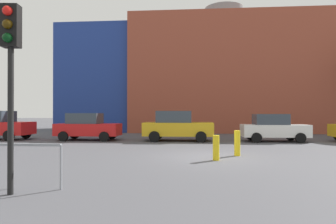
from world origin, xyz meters
TOP-DOWN VIEW (x-y plane):
  - ground_plane at (0.00, 0.00)m, footprint 200.00×200.00m
  - building_backdrop at (2.81, 19.12)m, footprint 32.05×11.44m
  - parked_car_1 at (-7.27, 6.58)m, footprint 4.01×1.97m
  - parked_car_2 at (-1.48, 6.58)m, footprint 4.34×2.13m
  - parked_car_3 at (4.42, 6.58)m, footprint 3.90×1.91m
  - traffic_light_near_left at (-4.40, -5.91)m, footprint 0.38×0.38m
  - bollard_yellow_0 at (0.31, -0.98)m, footprint 0.24×0.24m
  - bollard_yellow_1 at (1.26, 0.26)m, footprint 0.24×0.24m

SIDE VIEW (x-z plane):
  - ground_plane at x=0.00m, z-range 0.00..0.00m
  - bollard_yellow_0 at x=0.31m, z-range 0.00..0.92m
  - bollard_yellow_1 at x=1.26m, z-range 0.00..1.02m
  - parked_car_3 at x=4.42m, z-range 0.00..1.68m
  - parked_car_1 at x=-7.27m, z-range 0.00..1.73m
  - parked_car_2 at x=-1.48m, z-range -0.01..1.87m
  - traffic_light_near_left at x=-4.40m, z-range 0.94..4.95m
  - building_backdrop at x=2.81m, z-range -1.07..11.66m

